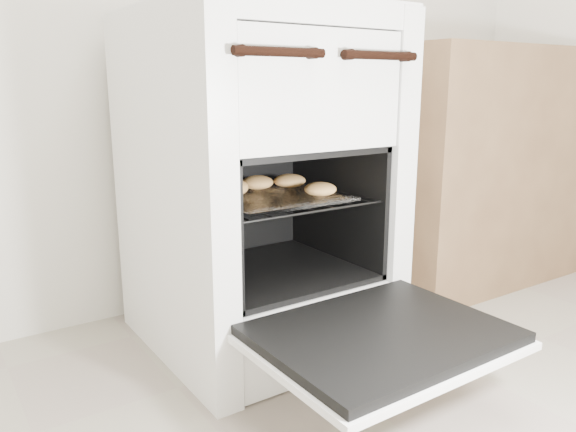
% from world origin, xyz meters
% --- Properties ---
extents(stove, '(0.60, 0.66, 0.91)m').
position_xyz_m(stove, '(-0.02, 1.17, 0.45)').
color(stove, silver).
rests_on(stove, ground).
extents(oven_door, '(0.54, 0.42, 0.04)m').
position_xyz_m(oven_door, '(-0.02, 0.67, 0.20)').
color(oven_door, black).
rests_on(oven_door, stove).
extents(oven_rack, '(0.43, 0.42, 0.01)m').
position_xyz_m(oven_rack, '(-0.02, 1.10, 0.43)').
color(oven_rack, black).
rests_on(oven_rack, stove).
extents(foil_sheet, '(0.34, 0.30, 0.01)m').
position_xyz_m(foil_sheet, '(-0.02, 1.08, 0.44)').
color(foil_sheet, white).
rests_on(foil_sheet, oven_rack).
extents(baked_rolls, '(0.32, 0.28, 0.05)m').
position_xyz_m(baked_rolls, '(-0.03, 1.14, 0.46)').
color(baked_rolls, '#DFA759').
rests_on(baked_rolls, foil_sheet).
extents(counter, '(0.86, 0.58, 0.86)m').
position_xyz_m(counter, '(0.95, 1.25, 0.43)').
color(counter, brown).
rests_on(counter, ground).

